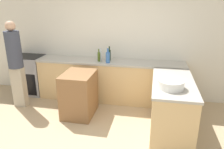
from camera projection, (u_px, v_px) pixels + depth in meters
ground_plane at (88, 145)px, 3.53m from camera, size 14.00×14.00×0.00m
wall_back at (113, 40)px, 5.01m from camera, size 8.00×0.06×2.70m
counter_back at (110, 80)px, 5.00m from camera, size 3.30×0.61×0.93m
counter_peninsula at (171, 106)px, 3.80m from camera, size 0.69×1.51×0.93m
range_oven at (30, 75)px, 5.37m from camera, size 0.71×0.59×0.95m
island_table at (79, 94)px, 4.35m from camera, size 0.59×0.75×0.88m
mixing_bowl at (171, 84)px, 3.34m from camera, size 0.39×0.39×0.13m
wine_bottle_dark at (109, 55)px, 4.86m from camera, size 0.06×0.06×0.32m
water_bottle_blue at (108, 57)px, 4.67m from camera, size 0.09×0.09×0.31m
olive_oil_bottle at (99, 56)px, 4.78m from camera, size 0.06×0.06×0.28m
vinegar_bottle_clear at (100, 55)px, 4.87m from camera, size 0.07×0.07×0.28m
person_by_range at (15, 61)px, 4.52m from camera, size 0.30×0.30×1.83m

